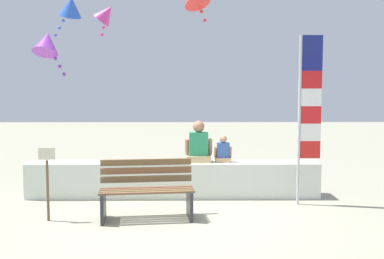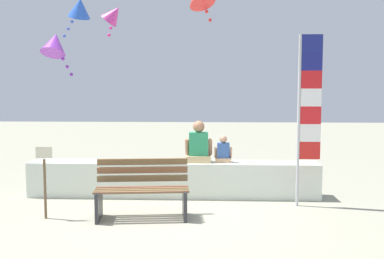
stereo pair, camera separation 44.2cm
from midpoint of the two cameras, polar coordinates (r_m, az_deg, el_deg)
The scene contains 10 objects.
ground_plane at distance 7.05m, azimuth -1.54°, elevation -11.07°, with size 40.00×40.00×0.00m, color gray.
seawall_ledge at distance 8.26m, azimuth -0.88°, elevation -6.36°, with size 5.31×0.55×0.64m, color silver.
park_bench at distance 6.92m, azimuth -4.58°, elevation -7.92°, with size 1.48×0.76×0.88m.
person_adult at distance 8.16m, azimuth 2.41°, elevation -2.12°, with size 0.50×0.37×0.76m.
person_child at distance 8.19m, azimuth 5.57°, elevation -2.85°, with size 0.32×0.24×0.49m.
flag_banner at distance 7.71m, azimuth 16.03°, elevation 2.81°, with size 0.39×0.05×2.87m.
kite_blue at distance 11.89m, azimuth -13.15°, elevation 14.91°, with size 0.85×0.89×1.08m.
kite_purple at distance 10.95m, azimuth -16.09°, elevation 10.52°, with size 0.77×0.79×1.11m.
kite_magenta at distance 11.38m, azimuth -8.89°, elevation 14.36°, with size 0.69×0.62×0.89m.
sign_post at distance 7.08m, azimuth -16.67°, elevation -5.67°, with size 0.24×0.06×1.11m.
Camera 2 is at (0.71, -6.75, 1.97)m, focal length 41.62 mm.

